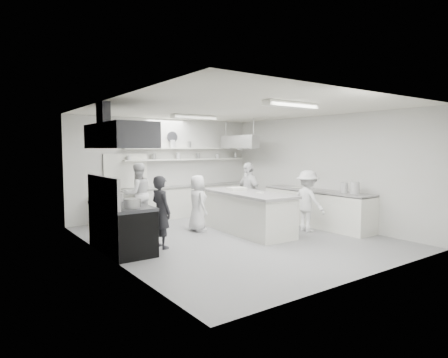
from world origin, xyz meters
TOP-DOWN VIEW (x-y plane):
  - floor at (0.00, 0.00)m, footprint 6.00×7.00m
  - ceiling at (0.00, 0.00)m, footprint 6.00×7.00m
  - wall_back at (0.00, 3.50)m, footprint 6.00×0.04m
  - wall_front at (0.00, -3.50)m, footprint 6.00×0.04m
  - wall_left at (-3.00, 0.00)m, footprint 0.04×7.00m
  - wall_right at (3.00, 0.00)m, footprint 0.04×7.00m
  - stove at (-2.60, 0.40)m, footprint 0.80×1.80m
  - exhaust_hood at (-2.60, 0.40)m, footprint 0.85×2.00m
  - back_counter at (0.30, 3.20)m, footprint 5.00×0.60m
  - shelf_lower at (0.70, 3.37)m, footprint 4.20×0.26m
  - shelf_upper at (0.70, 3.37)m, footprint 4.20×0.26m
  - pass_through_window at (-1.30, 3.48)m, footprint 1.30×0.04m
  - wall_clock at (0.20, 3.46)m, footprint 0.32×0.05m
  - right_counter at (2.65, -0.20)m, footprint 0.74×3.30m
  - pot_rack at (2.00, 2.40)m, footprint 0.30×1.60m
  - light_fixture_front at (0.00, -1.80)m, footprint 1.30×0.25m
  - light_fixture_rear at (0.00, 1.80)m, footprint 1.30×0.25m
  - prep_island at (0.59, 0.23)m, footprint 1.10×2.66m
  - stove_pot at (-2.60, 0.83)m, footprint 0.39×0.39m
  - cook_stove at (-1.84, 0.13)m, footprint 0.44×0.61m
  - cook_back at (-1.25, 2.74)m, footprint 0.84×0.66m
  - cook_island_left at (-0.34, 1.12)m, footprint 0.53×0.74m
  - cook_island_right at (1.33, 1.11)m, footprint 0.48×1.03m
  - cook_right at (1.89, -0.57)m, footprint 0.58×1.00m
  - bowl_island_a at (0.82, 0.68)m, footprint 0.25×0.25m
  - bowl_island_b at (0.69, -0.11)m, footprint 0.24×0.24m
  - bowl_right at (2.56, 0.47)m, footprint 0.31×0.31m

SIDE VIEW (x-z plane):
  - floor at x=0.00m, z-range -0.02..0.00m
  - stove at x=-2.60m, z-range 0.00..0.90m
  - back_counter at x=0.30m, z-range 0.00..0.92m
  - right_counter at x=2.65m, z-range 0.00..0.94m
  - prep_island at x=0.59m, z-range 0.00..0.96m
  - cook_island_left at x=-0.34m, z-range 0.00..1.42m
  - cook_stove at x=-1.84m, z-range 0.00..1.53m
  - cook_right at x=1.89m, z-range 0.00..1.55m
  - cook_back at x=-1.25m, z-range 0.00..1.70m
  - cook_island_right at x=1.33m, z-range 0.00..1.71m
  - bowl_right at x=2.56m, z-range 0.94..1.00m
  - bowl_island_a at x=0.82m, z-range 0.96..1.02m
  - bowl_island_b at x=0.69m, z-range 0.96..1.03m
  - stove_pot at x=-2.60m, z-range 0.91..1.16m
  - pass_through_window at x=-1.30m, z-range 0.95..1.95m
  - wall_back at x=0.00m, z-range 0.00..3.00m
  - wall_front at x=0.00m, z-range 0.00..3.00m
  - wall_left at x=-3.00m, z-range 0.00..3.00m
  - wall_right at x=3.00m, z-range 0.00..3.00m
  - shelf_lower at x=0.70m, z-range 1.73..1.77m
  - shelf_upper at x=0.70m, z-range 2.08..2.12m
  - pot_rack at x=2.00m, z-range 2.10..2.50m
  - exhaust_hood at x=-2.60m, z-range 2.10..2.60m
  - wall_clock at x=0.20m, z-range 2.29..2.61m
  - light_fixture_front at x=0.00m, z-range 2.89..2.99m
  - light_fixture_rear at x=0.00m, z-range 2.89..2.99m
  - ceiling at x=0.00m, z-range 3.00..3.02m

